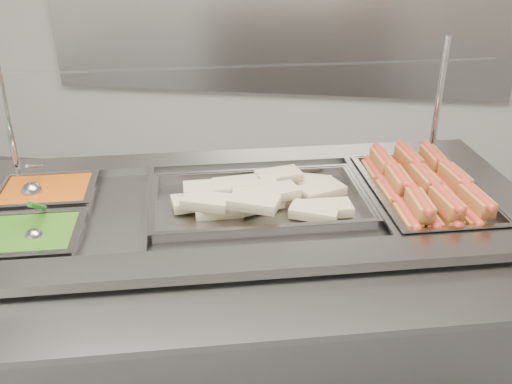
# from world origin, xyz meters

# --- Properties ---
(back_panel) EXTENTS (3.00, 0.04, 1.20)m
(back_panel) POSITION_xyz_m (0.00, 2.45, 1.20)
(back_panel) COLOR gray
(back_panel) RESTS_ON ground
(steam_counter) EXTENTS (2.00, 1.25, 0.89)m
(steam_counter) POSITION_xyz_m (0.09, 0.35, 0.44)
(steam_counter) COLOR gray
(steam_counter) RESTS_ON ground
(tray_rail) EXTENTS (1.78, 0.77, 0.05)m
(tray_rail) POSITION_xyz_m (0.21, -0.14, 0.84)
(tray_rail) COLOR gray
(tray_rail) RESTS_ON steam_counter
(sneeze_guard) EXTENTS (1.65, 0.68, 0.43)m
(sneeze_guard) POSITION_xyz_m (0.03, 0.56, 1.24)
(sneeze_guard) COLOR silver
(sneeze_guard) RESTS_ON steam_counter
(pan_hotdogs) EXTENTS (0.46, 0.61, 0.10)m
(pan_hotdogs) POSITION_xyz_m (0.68, 0.50, 0.84)
(pan_hotdogs) COLOR gray
(pan_hotdogs) RESTS_ON steam_counter
(pan_wraps) EXTENTS (0.75, 0.55, 0.07)m
(pan_wraps) POSITION_xyz_m (0.14, 0.36, 0.86)
(pan_wraps) COLOR gray
(pan_wraps) RESTS_ON steam_counter
(pan_beans) EXTENTS (0.34, 0.30, 0.10)m
(pan_beans) POSITION_xyz_m (-0.56, 0.33, 0.84)
(pan_beans) COLOR gray
(pan_beans) RESTS_ON steam_counter
(pan_peas) EXTENTS (0.34, 0.30, 0.10)m
(pan_peas) POSITION_xyz_m (-0.49, 0.05, 0.84)
(pan_peas) COLOR gray
(pan_peas) RESTS_ON steam_counter
(hotdogs_in_buns) EXTENTS (0.38, 0.55, 0.12)m
(hotdogs_in_buns) POSITION_xyz_m (0.67, 0.50, 0.89)
(hotdogs_in_buns) COLOR #9C5820
(hotdogs_in_buns) RESTS_ON pan_hotdogs
(tortilla_wraps) EXTENTS (0.59, 0.38, 0.09)m
(tortilla_wraps) POSITION_xyz_m (0.14, 0.36, 0.89)
(tortilla_wraps) COLOR tan
(tortilla_wraps) RESTS_ON pan_wraps
(ladle) EXTENTS (0.08, 0.19, 0.13)m
(ladle) POSITION_xyz_m (-0.60, 0.31, 0.89)
(ladle) COLOR #AAAAAE
(ladle) RESTS_ON pan_beans
(serving_spoon) EXTENTS (0.07, 0.17, 0.13)m
(serving_spoon) POSITION_xyz_m (-0.47, 0.06, 0.89)
(serving_spoon) COLOR #AAAAAE
(serving_spoon) RESTS_ON pan_peas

